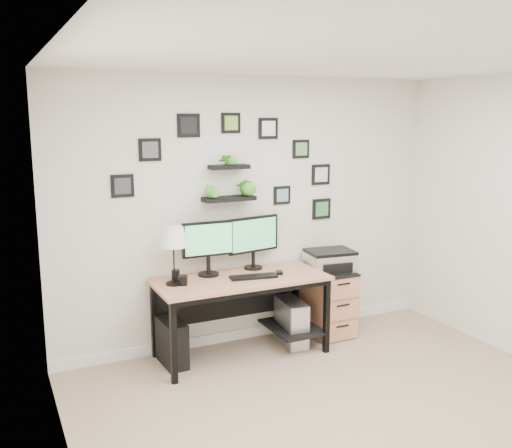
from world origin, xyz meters
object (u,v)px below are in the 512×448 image
printer (330,260)px  desk (243,289)px  monitor_right (254,238)px  monitor_left (208,244)px  mug (183,280)px  file_cabinet (328,302)px  pc_tower_grey (291,322)px  table_lamp (173,238)px  pc_tower_black (172,342)px

printer → desk: bearing=-176.0°
desk → monitor_right: 0.52m
monitor_left → mug: size_ratio=5.89×
monitor_left → mug: (-0.31, -0.19, -0.26)m
desk → file_cabinet: bearing=3.4°
monitor_left → monitor_right: size_ratio=0.93×
desk → monitor_left: bearing=149.7°
pc_tower_grey → mug: bearing=-179.6°
desk → monitor_left: size_ratio=3.12×
table_lamp → pc_tower_black: (-0.04, 0.01, -0.96)m
monitor_left → table_lamp: (-0.38, -0.13, 0.12)m
desk → pc_tower_black: (-0.69, 0.04, -0.42)m
mug → monitor_right: bearing=16.1°
mug → file_cabinet: mug is taller
pc_tower_black → printer: printer is taller
pc_tower_black → mug: bearing=-39.3°
monitor_right → table_lamp: table_lamp is taller
monitor_right → table_lamp: 0.88m
pc_tower_grey → desk: bearing=177.4°
monitor_right → pc_tower_grey: size_ratio=1.18×
monitor_left → mug: bearing=-148.5°
desk → printer: printer is taller
monitor_left → table_lamp: size_ratio=0.99×
monitor_right → table_lamp: bearing=-168.7°
pc_tower_black → printer: 1.79m
monitor_left → printer: monitor_left is taller
desk → monitor_right: (0.21, 0.20, 0.43)m
monitor_right → table_lamp: (-0.86, -0.17, 0.11)m
pc_tower_black → file_cabinet: (1.68, 0.02, 0.13)m
monitor_right → mug: 0.87m
desk → mug: bearing=-177.0°
pc_tower_black → printer: (1.69, 0.03, 0.57)m
pc_tower_grey → file_cabinet: 0.50m
pc_tower_black → table_lamp: bearing=-24.8°
desk → file_cabinet: (0.99, 0.06, -0.29)m
desk → monitor_left: 0.53m
monitor_right → desk: bearing=-136.0°
pc_tower_black → monitor_right: bearing=7.3°
monitor_left → printer: bearing=-4.1°
monitor_right → file_cabinet: size_ratio=0.83×
table_lamp → monitor_right: bearing=11.3°
pc_tower_grey → file_cabinet: size_ratio=0.70×
desk → pc_tower_black: 0.81m
monitor_left → mug: monitor_left is taller
file_cabinet → mug: bearing=-176.8°
monitor_left → printer: (1.28, -0.09, -0.27)m
pc_tower_black → pc_tower_grey: 1.20m
monitor_left → pc_tower_black: bearing=-163.8°
pc_tower_grey → printer: (0.49, 0.09, 0.55)m
table_lamp → pc_tower_black: bearing=157.9°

